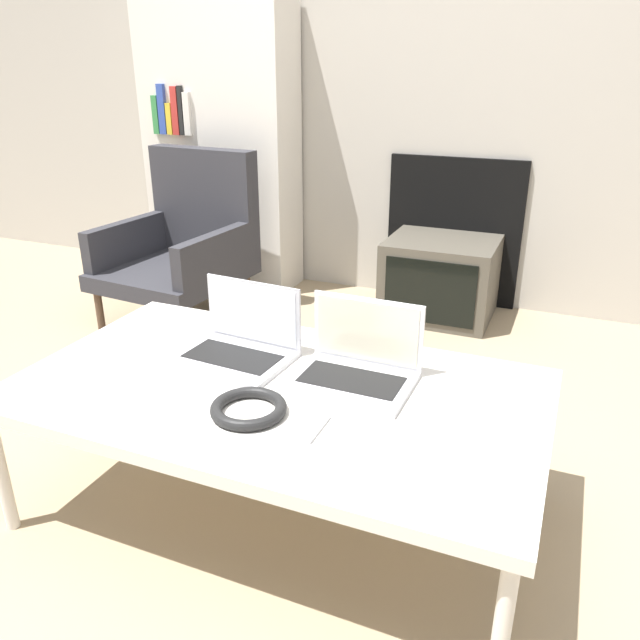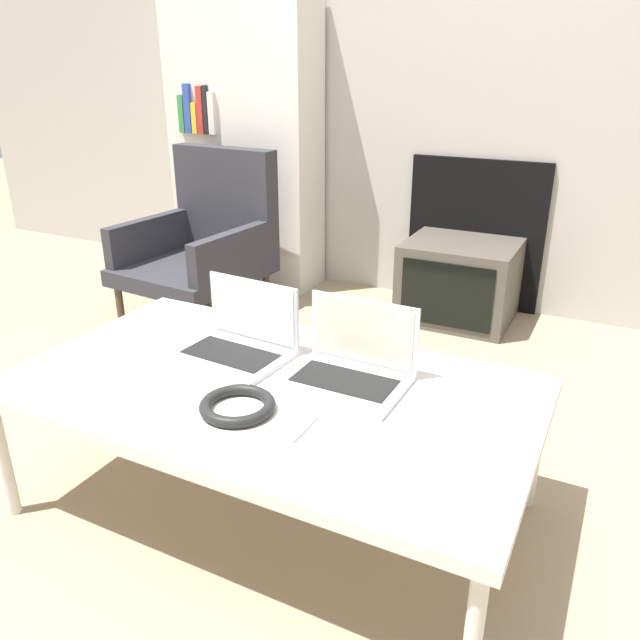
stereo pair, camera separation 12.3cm
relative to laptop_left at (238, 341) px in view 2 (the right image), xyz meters
name	(u,v)px [view 2 (the right image)]	position (x,y,z in m)	size (l,w,h in m)	color
ground_plane	(248,536)	(0.18, -0.26, -0.45)	(14.00, 14.00, 0.00)	#998466
wall_back	(479,44)	(0.18, 1.84, 0.84)	(7.00, 0.08, 2.60)	#ADA89E
table	(270,393)	(0.18, -0.12, -0.07)	(1.40, 0.79, 0.41)	silver
laptop_left	(238,341)	(0.00, 0.00, 0.00)	(0.33, 0.27, 0.21)	#B2B2B7
laptop_right	(351,366)	(0.36, 0.00, 0.00)	(0.32, 0.25, 0.21)	silver
headphones	(238,405)	(0.18, -0.27, -0.03)	(0.19, 0.19, 0.03)	black
phone	(294,426)	(0.34, -0.28, -0.04)	(0.06, 0.13, 0.01)	silver
tv	(459,281)	(0.26, 1.56, -0.25)	(0.53, 0.46, 0.40)	#4C473D
armchair	(207,237)	(-0.95, 1.12, -0.07)	(0.65, 0.71, 0.81)	#2D2D33
bookshelf	(245,147)	(-1.03, 1.64, 0.32)	(0.85, 0.32, 1.54)	silver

